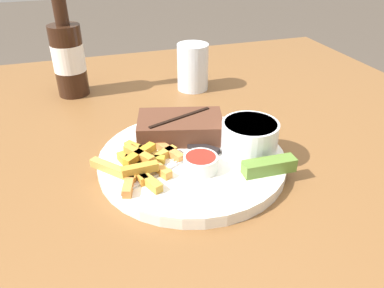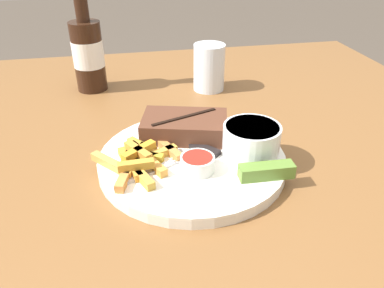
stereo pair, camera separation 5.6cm
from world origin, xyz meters
name	(u,v)px [view 1 (the left image)]	position (x,y,z in m)	size (l,w,h in m)	color
dining_table	(192,202)	(0.00, 0.00, 0.65)	(1.16, 1.19, 0.73)	brown
dinner_plate	(192,160)	(0.00, 0.00, 0.73)	(0.29, 0.29, 0.02)	silver
steak_portion	(180,127)	(0.00, 0.06, 0.76)	(0.15, 0.12, 0.04)	#512D1E
fries_pile	(141,163)	(-0.08, -0.01, 0.75)	(0.14, 0.14, 0.02)	#BD8A2D
coleslaw_cup	(250,135)	(0.09, -0.01, 0.77)	(0.09, 0.09, 0.05)	white
dipping_sauce_cup	(204,162)	(0.00, -0.04, 0.76)	(0.05, 0.05, 0.02)	silver
pickle_spear	(269,166)	(0.09, -0.08, 0.75)	(0.08, 0.02, 0.02)	#567A2D
fork_utensil	(154,174)	(-0.07, -0.03, 0.75)	(0.13, 0.07, 0.00)	#B7B7BC
knife_utensil	(182,142)	(-0.01, 0.04, 0.75)	(0.12, 0.13, 0.01)	#B7B7BC
beer_bottle	(68,56)	(-0.16, 0.34, 0.81)	(0.07, 0.07, 0.24)	black
drinking_glass	(193,67)	(0.10, 0.29, 0.78)	(0.07, 0.07, 0.10)	silver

